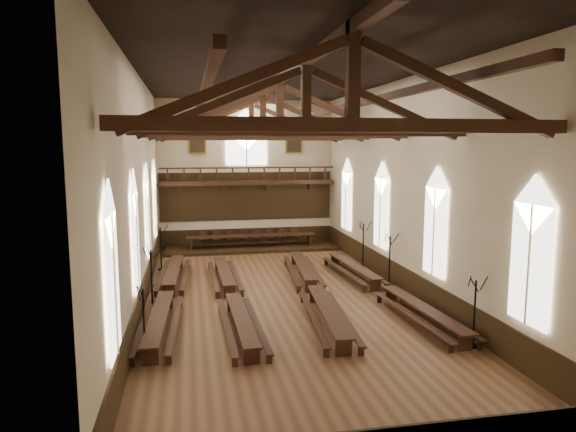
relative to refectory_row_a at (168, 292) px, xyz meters
name	(u,v)px	position (x,y,z in m)	size (l,w,h in m)	color
ground	(280,299)	(4.98, -0.41, -0.50)	(26.00, 26.00, 0.00)	brown
room_walls	(280,156)	(4.98, -0.41, 5.96)	(26.00, 26.00, 26.00)	beige
wainscot_band	(280,286)	(4.98, -0.41, 0.10)	(12.00, 26.00, 1.20)	#30200E
side_windows	(280,218)	(4.98, -0.41, 3.24)	(11.85, 19.80, 4.50)	white
end_window	(246,141)	(4.98, 12.49, 6.72)	(2.80, 0.12, 3.80)	white
minstrels_gallery	(247,190)	(4.98, 12.25, 3.40)	(11.80, 1.24, 3.70)	#3B1F12
portraits	(246,143)	(4.98, 12.48, 6.60)	(7.75, 0.09, 1.45)	brown
roof_trusses	(280,115)	(4.98, -0.41, 7.71)	(11.70, 25.70, 2.80)	#3B1F12
refectory_row_a	(168,292)	(0.00, 0.00, 0.00)	(1.69, 13.88, 0.69)	#3B1F12
refectory_row_b	(231,293)	(2.75, -0.66, -0.02)	(1.44, 13.60, 0.66)	#3B1F12
refectory_row_c	(314,287)	(6.54, -0.45, 0.01)	(2.01, 14.04, 0.70)	#3B1F12
refectory_row_d	(383,286)	(9.69, -0.92, -0.01)	(1.72, 13.75, 0.67)	#3B1F12
dais	(252,248)	(5.09, 10.99, -0.41)	(11.40, 2.91, 0.19)	#30200E
high_table	(252,237)	(5.09, 10.99, 0.37)	(8.56, 1.08, 0.80)	#3B1F12
high_chairs	(250,236)	(5.09, 11.83, 0.30)	(6.81, 0.52, 1.11)	#3B1F12
candelabrum_left_near	(144,331)	(-0.57, -5.41, 0.20)	(0.62, 0.71, 2.31)	black
candelabrum_left_mid	(152,293)	(-0.57, -1.30, 0.36)	(0.81, 0.86, 2.84)	black
candelabrum_left_far	(161,256)	(-0.57, 6.25, 0.28)	(0.73, 0.79, 2.58)	black
candelabrum_right_near	(474,326)	(10.53, -7.19, 0.26)	(0.73, 0.75, 2.51)	black
candelabrum_right_mid	(389,271)	(10.53, 0.38, 0.33)	(0.72, 0.84, 2.73)	black
candelabrum_right_far	(363,255)	(10.53, 4.24, 0.33)	(0.82, 0.80, 2.75)	black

